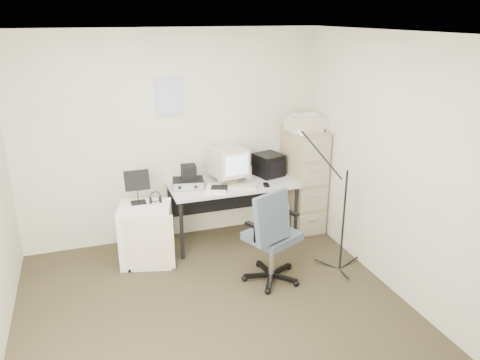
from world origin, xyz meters
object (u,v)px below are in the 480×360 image
object	(u,v)px
filing_cabinet	(303,180)
desk	(233,211)
side_cart	(146,234)
office_chair	(272,234)

from	to	relation	value
filing_cabinet	desk	xyz separation A→B (m)	(-0.95, -0.03, -0.29)
filing_cabinet	side_cart	xyz separation A→B (m)	(-2.04, -0.27, -0.31)
desk	filing_cabinet	bearing A→B (deg)	1.81
filing_cabinet	desk	bearing A→B (deg)	-178.19
filing_cabinet	desk	size ratio (longest dim) A/B	0.87
office_chair	side_cart	bearing A→B (deg)	121.21
filing_cabinet	side_cart	size ratio (longest dim) A/B	1.90
office_chair	desk	bearing A→B (deg)	70.07
filing_cabinet	office_chair	distance (m)	1.38
office_chair	side_cart	xyz separation A→B (m)	(-1.17, 0.79, -0.18)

